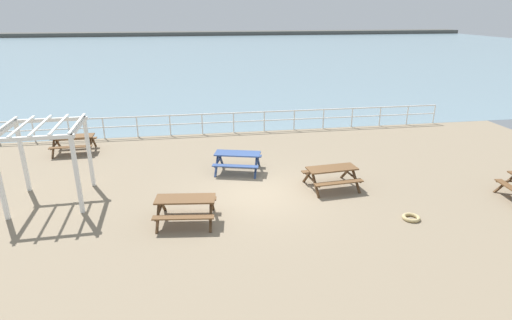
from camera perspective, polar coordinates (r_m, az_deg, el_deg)
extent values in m
cube|color=gray|center=(14.69, 0.35, -4.94)|extent=(30.00, 24.00, 0.20)
cube|color=gray|center=(66.17, -7.69, 14.71)|extent=(142.00, 90.00, 0.01)
cube|color=#4C4C47|center=(109.05, -8.61, 16.76)|extent=(142.00, 6.00, 1.80)
cube|color=white|center=(21.58, -3.16, 6.53)|extent=(23.00, 0.06, 0.06)
cube|color=white|center=(21.70, -3.14, 5.32)|extent=(23.00, 0.05, 0.05)
cylinder|color=white|center=(22.89, -28.52, 3.52)|extent=(0.07, 0.07, 1.05)
cylinder|color=white|center=(22.40, -24.55, 3.83)|extent=(0.07, 0.07, 1.05)
cylinder|color=white|center=(22.02, -20.43, 4.14)|extent=(0.07, 0.07, 1.05)
cylinder|color=white|center=(21.76, -16.18, 4.44)|extent=(0.07, 0.07, 1.05)
cylinder|color=white|center=(21.62, -11.85, 4.71)|extent=(0.07, 0.07, 1.05)
cylinder|color=white|center=(21.60, -7.49, 4.96)|extent=(0.07, 0.07, 1.05)
cylinder|color=white|center=(21.71, -3.14, 5.19)|extent=(0.07, 0.07, 1.05)
cylinder|color=white|center=(21.94, 1.15, 5.38)|extent=(0.07, 0.07, 1.05)
cylinder|color=white|center=(22.30, 5.32, 5.53)|extent=(0.07, 0.07, 1.05)
cylinder|color=white|center=(22.76, 9.35, 5.65)|extent=(0.07, 0.07, 1.05)
cylinder|color=white|center=(23.33, 13.20, 5.74)|extent=(0.07, 0.07, 1.05)
cylinder|color=white|center=(24.00, 16.84, 5.81)|extent=(0.07, 0.07, 1.05)
cylinder|color=white|center=(24.77, 20.28, 5.84)|extent=(0.07, 0.07, 1.05)
cylinder|color=white|center=(25.61, 23.51, 5.86)|extent=(0.07, 0.07, 1.05)
cube|color=#334C84|center=(16.33, -2.58, 0.91)|extent=(1.92, 1.17, 0.05)
cube|color=#334C84|center=(17.01, -2.24, 0.65)|extent=(1.80, 0.74, 0.04)
cube|color=#334C84|center=(15.86, -2.91, -0.85)|extent=(1.80, 0.74, 0.04)
cube|color=navy|center=(16.71, 0.28, 0.02)|extent=(0.29, 0.78, 0.79)
cube|color=navy|center=(16.01, -0.01, -0.90)|extent=(0.29, 0.78, 0.79)
cube|color=navy|center=(16.35, 0.14, -0.28)|extent=(0.47, 1.46, 0.04)
cube|color=navy|center=(16.94, -4.97, 0.23)|extent=(0.29, 0.78, 0.79)
cube|color=navy|center=(16.25, -5.48, -0.67)|extent=(0.29, 0.78, 0.79)
cube|color=navy|center=(16.58, -5.23, -0.07)|extent=(0.47, 1.46, 0.04)
cube|color=#50351E|center=(17.04, 31.44, -2.69)|extent=(0.80, 0.17, 0.79)
cube|color=brown|center=(12.65, -9.81, -5.34)|extent=(1.87, 0.92, 0.05)
cube|color=brown|center=(13.33, -9.41, -5.36)|extent=(1.82, 0.48, 0.04)
cube|color=brown|center=(12.23, -10.09, -7.86)|extent=(1.82, 0.48, 0.04)
cube|color=#50351E|center=(13.06, -6.11, -6.10)|extent=(0.18, 0.80, 0.79)
cube|color=#50351E|center=(12.40, -6.32, -7.64)|extent=(0.18, 0.80, 0.79)
cube|color=#50351E|center=(12.71, -6.22, -6.67)|extent=(0.25, 1.50, 0.04)
cube|color=#50351E|center=(13.27, -12.88, -6.10)|extent=(0.18, 0.80, 0.79)
cube|color=#50351E|center=(12.61, -13.47, -7.61)|extent=(0.18, 0.80, 0.79)
cube|color=#50351E|center=(12.92, -13.18, -6.66)|extent=(0.25, 1.50, 0.04)
cube|color=brown|center=(15.04, 10.52, -1.15)|extent=(1.86, 0.86, 0.05)
cube|color=brown|center=(15.67, 9.51, -1.38)|extent=(1.82, 0.42, 0.04)
cube|color=brown|center=(14.64, 11.45, -3.10)|extent=(1.82, 0.42, 0.04)
cube|color=#50351E|center=(15.82, 12.44, -1.67)|extent=(0.15, 0.80, 0.79)
cube|color=#50351E|center=(15.21, 13.69, -2.68)|extent=(0.15, 0.80, 0.79)
cube|color=#50351E|center=(15.49, 13.06, -2.01)|extent=(0.20, 1.50, 0.04)
cube|color=#50351E|center=(15.20, 7.17, -2.25)|extent=(0.15, 0.80, 0.79)
cube|color=#50351E|center=(14.56, 8.25, -3.34)|extent=(0.15, 0.80, 0.79)
cube|color=#50351E|center=(14.86, 7.71, -2.62)|extent=(0.20, 1.50, 0.04)
cube|color=brown|center=(20.30, -24.14, 3.01)|extent=(1.82, 0.74, 0.05)
cube|color=brown|center=(20.96, -23.67, 2.72)|extent=(1.81, 0.30, 0.04)
cube|color=brown|center=(19.81, -24.38, 1.66)|extent=(1.81, 0.30, 0.04)
cube|color=#50351E|center=(20.59, -21.67, 2.48)|extent=(0.10, 0.79, 0.79)
cube|color=#50351E|center=(19.88, -22.03, 1.84)|extent=(0.10, 0.79, 0.79)
cube|color=#50351E|center=(20.22, -21.86, 2.29)|extent=(0.10, 1.50, 0.04)
cube|color=#50351E|center=(20.95, -25.85, 2.16)|extent=(0.10, 0.79, 0.79)
cube|color=#50351E|center=(20.26, -26.34, 1.51)|extent=(0.10, 0.79, 0.79)
cube|color=#50351E|center=(20.59, -26.11, 1.96)|extent=(0.10, 1.50, 0.04)
cube|color=white|center=(15.97, -22.17, 0.83)|extent=(0.12, 0.12, 2.50)
cube|color=white|center=(13.94, -23.61, -2.10)|extent=(0.12, 0.12, 2.50)
cube|color=white|center=(16.54, -29.65, 0.27)|extent=(0.12, 0.12, 2.50)
cube|color=white|center=(14.59, -32.06, -2.62)|extent=(0.12, 0.12, 2.50)
cube|color=white|center=(14.58, -23.53, 4.29)|extent=(0.22, 2.44, 0.12)
cube|color=white|center=(15.19, -31.65, 3.53)|extent=(0.22, 2.44, 0.12)
cube|color=white|center=(15.87, -26.69, 5.00)|extent=(2.44, 0.22, 0.12)
cube|color=white|center=(13.83, -28.81, 2.65)|extent=(2.44, 0.22, 0.12)
cube|color=white|center=(15.16, -31.74, 3.96)|extent=(0.18, 2.56, 0.04)
cube|color=white|center=(14.98, -29.77, 4.16)|extent=(0.18, 2.56, 0.04)
cube|color=white|center=(14.82, -27.75, 4.36)|extent=(0.18, 2.56, 0.04)
cube|color=white|center=(14.67, -25.69, 4.55)|extent=(0.18, 2.56, 0.04)
cube|color=white|center=(14.55, -23.60, 4.74)|extent=(0.18, 2.56, 0.04)
torus|color=tan|center=(13.75, 20.76, -7.50)|extent=(0.55, 0.55, 0.11)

